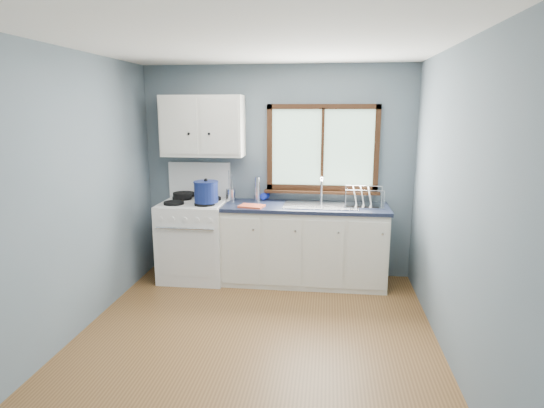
# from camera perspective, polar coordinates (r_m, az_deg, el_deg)

# --- Properties ---
(floor) EXTENTS (3.20, 3.60, 0.02)m
(floor) POSITION_cam_1_polar(r_m,az_deg,el_deg) (4.14, -2.33, -17.14)
(floor) COLOR brown
(floor) RESTS_ON ground
(ceiling) EXTENTS (3.20, 3.60, 0.02)m
(ceiling) POSITION_cam_1_polar(r_m,az_deg,el_deg) (3.66, -2.68, 19.92)
(ceiling) COLOR white
(ceiling) RESTS_ON wall_back
(wall_back) EXTENTS (3.20, 0.02, 2.50)m
(wall_back) POSITION_cam_1_polar(r_m,az_deg,el_deg) (5.46, 0.66, 4.02)
(wall_back) COLOR slate
(wall_back) RESTS_ON ground
(wall_front) EXTENTS (3.20, 0.02, 2.50)m
(wall_front) POSITION_cam_1_polar(r_m,az_deg,el_deg) (2.01, -11.23, -10.25)
(wall_front) COLOR slate
(wall_front) RESTS_ON ground
(wall_left) EXTENTS (0.02, 3.60, 2.50)m
(wall_left) POSITION_cam_1_polar(r_m,az_deg,el_deg) (4.27, -24.34, 0.73)
(wall_left) COLOR slate
(wall_left) RESTS_ON ground
(wall_right) EXTENTS (0.02, 3.60, 2.50)m
(wall_right) POSITION_cam_1_polar(r_m,az_deg,el_deg) (3.78, 22.33, -0.42)
(wall_right) COLOR slate
(wall_right) RESTS_ON ground
(gas_range) EXTENTS (0.76, 0.69, 1.36)m
(gas_range) POSITION_cam_1_polar(r_m,az_deg,el_deg) (5.49, -9.70, -4.20)
(gas_range) COLOR white
(gas_range) RESTS_ON floor
(base_cabinets) EXTENTS (1.85, 0.60, 0.88)m
(base_cabinets) POSITION_cam_1_polar(r_m,az_deg,el_deg) (5.31, 4.08, -5.55)
(base_cabinets) COLOR silver
(base_cabinets) RESTS_ON floor
(countertop) EXTENTS (1.89, 0.64, 0.04)m
(countertop) POSITION_cam_1_polar(r_m,az_deg,el_deg) (5.18, 4.15, -0.38)
(countertop) COLOR black
(countertop) RESTS_ON base_cabinets
(sink) EXTENTS (0.84, 0.46, 0.44)m
(sink) POSITION_cam_1_polar(r_m,az_deg,el_deg) (5.19, 6.13, -0.87)
(sink) COLOR silver
(sink) RESTS_ON countertop
(window) EXTENTS (1.36, 0.10, 1.03)m
(window) POSITION_cam_1_polar(r_m,az_deg,el_deg) (5.37, 6.34, 6.23)
(window) COLOR #9EC6A8
(window) RESTS_ON wall_back
(upper_cabinets) EXTENTS (0.95, 0.35, 0.70)m
(upper_cabinets) POSITION_cam_1_polar(r_m,az_deg,el_deg) (5.40, -8.68, 9.65)
(upper_cabinets) COLOR silver
(upper_cabinets) RESTS_ON wall_back
(skillet) EXTENTS (0.40, 0.32, 0.05)m
(skillet) POSITION_cam_1_polar(r_m,az_deg,el_deg) (5.56, -11.01, 1.17)
(skillet) COLOR black
(skillet) RESTS_ON gas_range
(stockpot) EXTENTS (0.32, 0.32, 0.27)m
(stockpot) POSITION_cam_1_polar(r_m,az_deg,el_deg) (5.17, -8.27, 1.55)
(stockpot) COLOR navy
(stockpot) RESTS_ON gas_range
(utensil_crock) EXTENTS (0.13, 0.13, 0.37)m
(utensil_crock) POSITION_cam_1_polar(r_m,az_deg,el_deg) (5.43, -5.20, 1.20)
(utensil_crock) COLOR silver
(utensil_crock) RESTS_ON countertop
(thermos) EXTENTS (0.08, 0.08, 0.29)m
(thermos) POSITION_cam_1_polar(r_m,az_deg,el_deg) (5.39, -1.88, 1.89)
(thermos) COLOR silver
(thermos) RESTS_ON countertop
(soap_bottle) EXTENTS (0.11, 0.11, 0.23)m
(soap_bottle) POSITION_cam_1_polar(r_m,az_deg,el_deg) (5.41, -1.19, 1.61)
(soap_bottle) COLOR #1B30D3
(soap_bottle) RESTS_ON countertop
(dish_towel) EXTENTS (0.30, 0.24, 0.02)m
(dish_towel) POSITION_cam_1_polar(r_m,az_deg,el_deg) (5.08, -2.56, -0.26)
(dish_towel) COLOR #CE4B2D
(dish_towel) RESTS_ON countertop
(dish_rack) EXTENTS (0.45, 0.35, 0.23)m
(dish_rack) POSITION_cam_1_polar(r_m,az_deg,el_deg) (5.21, 11.37, 0.38)
(dish_rack) COLOR silver
(dish_rack) RESTS_ON countertop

